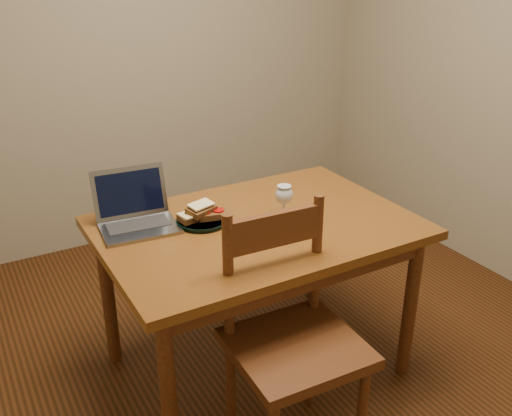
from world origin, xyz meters
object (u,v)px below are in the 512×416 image
chair (293,330)px  laptop (135,211)px  plate (202,221)px  milk_glass (284,201)px  table (257,241)px

chair → laptop: size_ratio=1.48×
plate → milk_glass: bearing=-19.5°
chair → plate: (-0.08, 0.58, 0.22)m
chair → laptop: laptop is taller
table → milk_glass: milk_glass is taller
milk_glass → laptop: bearing=157.1°
chair → milk_glass: 0.60m
chair → laptop: 0.83m
plate → laptop: size_ratio=0.66×
plate → table: bearing=-31.2°
chair → table: bearing=78.6°
chair → milk_glass: chair is taller
laptop → plate: bearing=-22.2°
milk_glass → chair: bearing=-118.1°
table → chair: chair is taller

